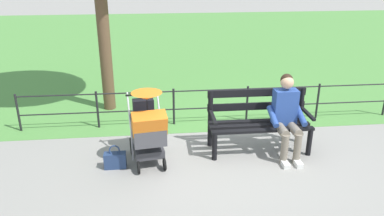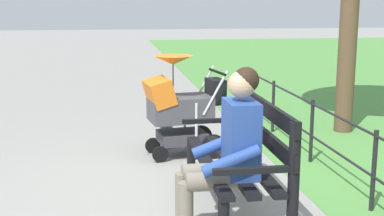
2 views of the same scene
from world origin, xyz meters
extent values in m
plane|color=gray|center=(0.00, 0.00, 0.00)|extent=(60.00, 60.00, 0.00)
cube|color=black|center=(-0.60, -0.18, 0.45)|extent=(1.60, 0.11, 0.04)
cube|color=black|center=(-0.59, 0.00, 0.45)|extent=(1.60, 0.11, 0.04)
cube|color=black|center=(-0.59, 0.18, 0.45)|extent=(1.60, 0.11, 0.04)
cube|color=black|center=(-0.60, -0.28, 0.67)|extent=(1.60, 0.04, 0.12)
cube|color=black|center=(-0.60, -0.28, 0.90)|extent=(1.60, 0.04, 0.12)
cylinder|color=black|center=(-1.35, -0.28, 0.47)|extent=(0.08, 0.08, 0.95)
cube|color=black|center=(-1.34, 0.00, 0.63)|extent=(0.05, 0.56, 0.04)
cylinder|color=black|center=(0.16, 0.20, 0.23)|extent=(0.08, 0.08, 0.45)
cylinder|color=black|center=(0.15, -0.28, 0.47)|extent=(0.08, 0.08, 0.95)
cube|color=black|center=(0.16, 0.00, 0.63)|extent=(0.05, 0.56, 0.04)
cylinder|color=slate|center=(-1.07, 0.22, 0.47)|extent=(0.14, 0.40, 0.14)
cylinder|color=slate|center=(-0.87, 0.22, 0.47)|extent=(0.14, 0.40, 0.14)
cylinder|color=slate|center=(-1.07, 0.42, 0.24)|extent=(0.11, 0.11, 0.47)
cylinder|color=slate|center=(-0.87, 0.42, 0.24)|extent=(0.11, 0.11, 0.47)
cube|color=#284793|center=(-0.97, 0.00, 0.75)|extent=(0.36, 0.22, 0.56)
cylinder|color=#284793|center=(-1.19, 0.12, 0.65)|extent=(0.09, 0.43, 0.23)
cylinder|color=#284793|center=(-0.75, 0.12, 0.65)|extent=(0.09, 0.43, 0.23)
sphere|color=tan|center=(-0.97, 0.00, 1.15)|extent=(0.20, 0.20, 0.20)
sphere|color=black|center=(-0.97, -0.03, 1.18)|extent=(0.19, 0.19, 0.19)
cylinder|color=black|center=(0.98, -0.18, 0.14)|extent=(0.07, 0.28, 0.28)
cylinder|color=black|center=(1.43, -0.12, 0.14)|extent=(0.07, 0.28, 0.28)
cylinder|color=black|center=(0.93, 0.42, 0.09)|extent=(0.06, 0.18, 0.18)
cylinder|color=black|center=(1.31, 0.47, 0.09)|extent=(0.06, 0.18, 0.18)
cube|color=#38383D|center=(1.16, 0.15, 0.22)|extent=(0.49, 0.57, 0.12)
cylinder|color=silver|center=(0.95, 0.02, 0.33)|extent=(0.03, 0.03, 0.65)
cylinder|color=silver|center=(1.40, 0.08, 0.33)|extent=(0.03, 0.03, 0.65)
cube|color=#47474C|center=(1.16, 0.17, 0.55)|extent=(0.55, 0.74, 0.28)
cube|color=orange|center=(1.13, 0.41, 0.75)|extent=(0.52, 0.37, 0.33)
cylinder|color=black|center=(1.22, -0.27, 0.95)|extent=(0.52, 0.10, 0.03)
cylinder|color=silver|center=(0.98, -0.20, 0.75)|extent=(0.07, 0.30, 0.49)
cylinder|color=silver|center=(1.44, -0.13, 0.75)|extent=(0.07, 0.30, 0.49)
cone|color=orange|center=(1.15, 0.25, 1.10)|extent=(0.50, 0.50, 0.10)
cylinder|color=black|center=(1.15, 0.25, 0.92)|extent=(0.01, 0.01, 0.30)
cube|color=black|center=(1.22, -0.25, 0.73)|extent=(0.34, 0.20, 0.28)
cube|color=navy|center=(1.65, 0.28, 0.12)|extent=(0.32, 0.14, 0.24)
torus|color=navy|center=(1.65, 0.28, 0.29)|extent=(0.16, 0.02, 0.16)
cylinder|color=black|center=(-0.69, -1.21, 0.35)|extent=(0.04, 0.04, 0.70)
cylinder|color=black|center=(0.69, -1.21, 0.35)|extent=(0.04, 0.04, 0.70)
cylinder|color=black|center=(2.07, -1.21, 0.35)|extent=(0.04, 0.04, 0.70)
cylinder|color=black|center=(3.46, -1.21, 0.35)|extent=(0.04, 0.04, 0.70)
cylinder|color=black|center=(0.00, -1.21, 0.65)|extent=(6.91, 0.02, 0.02)
cylinder|color=black|center=(0.00, -1.21, 0.30)|extent=(6.91, 0.02, 0.02)
cylinder|color=brown|center=(1.96, -2.17, 1.58)|extent=(0.24, 0.24, 3.15)
camera|label=1|loc=(1.05, 5.26, 2.89)|focal=35.28mm
camera|label=2|loc=(-4.55, 0.91, 1.72)|focal=48.78mm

